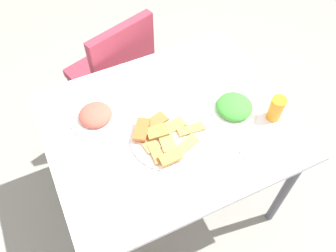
# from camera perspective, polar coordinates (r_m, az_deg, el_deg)

# --- Properties ---
(ground_plane) EXTENTS (6.00, 6.00, 0.00)m
(ground_plane) POSITION_cam_1_polar(r_m,az_deg,el_deg) (2.25, 0.09, -10.83)
(ground_plane) COLOR gray
(dining_table) EXTENTS (1.08, 0.89, 0.75)m
(dining_table) POSITION_cam_1_polar(r_m,az_deg,el_deg) (1.67, 0.12, -1.32)
(dining_table) COLOR white
(dining_table) RESTS_ON ground_plane
(dining_chair) EXTENTS (0.52, 0.53, 0.88)m
(dining_chair) POSITION_cam_1_polar(r_m,az_deg,el_deg) (2.19, -8.36, 8.68)
(dining_chair) COLOR #9B2E3F
(dining_chair) RESTS_ON ground_plane
(pide_platter) EXTENTS (0.33, 0.32, 0.05)m
(pide_platter) POSITION_cam_1_polar(r_m,az_deg,el_deg) (1.54, -0.36, -1.89)
(pide_platter) COLOR white
(pide_platter) RESTS_ON dining_table
(salad_plate_greens) EXTENTS (0.22, 0.22, 0.06)m
(salad_plate_greens) POSITION_cam_1_polar(r_m,az_deg,el_deg) (1.66, 10.54, 2.98)
(salad_plate_greens) COLOR white
(salad_plate_greens) RESTS_ON dining_table
(salad_plate_rice) EXTENTS (0.23, 0.23, 0.06)m
(salad_plate_rice) POSITION_cam_1_polar(r_m,az_deg,el_deg) (1.64, -11.48, 1.63)
(salad_plate_rice) COLOR white
(salad_plate_rice) RESTS_ON dining_table
(soda_can) EXTENTS (0.08, 0.08, 0.12)m
(soda_can) POSITION_cam_1_polar(r_m,az_deg,el_deg) (1.65, 16.90, 2.68)
(soda_can) COLOR orange
(soda_can) RESTS_ON dining_table
(paper_napkin) EXTENTS (0.17, 0.17, 0.00)m
(paper_napkin) POSITION_cam_1_polar(r_m,az_deg,el_deg) (1.57, 14.97, -4.15)
(paper_napkin) COLOR white
(paper_napkin) RESTS_ON dining_table
(fork) EXTENTS (0.17, 0.08, 0.00)m
(fork) POSITION_cam_1_polar(r_m,az_deg,el_deg) (1.56, 15.36, -4.58)
(fork) COLOR silver
(fork) RESTS_ON paper_napkin
(spoon) EXTENTS (0.18, 0.07, 0.00)m
(spoon) POSITION_cam_1_polar(r_m,az_deg,el_deg) (1.57, 14.65, -3.57)
(spoon) COLOR silver
(spoon) RESTS_ON paper_napkin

